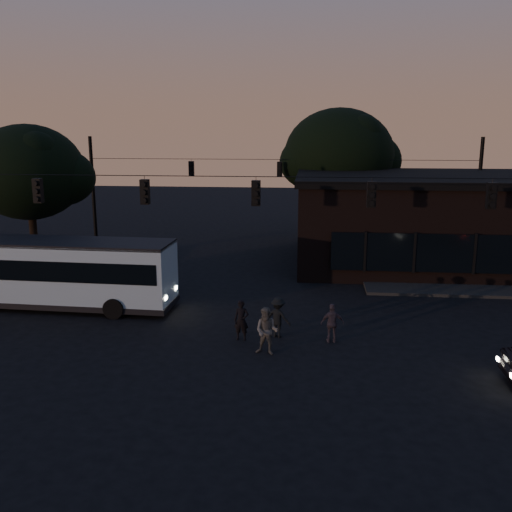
# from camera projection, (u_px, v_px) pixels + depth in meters

# --- Properties ---
(ground) EXTENTS (120.00, 120.00, 0.00)m
(ground) POSITION_uv_depth(u_px,v_px,m) (245.00, 365.00, 19.85)
(ground) COLOR black
(ground) RESTS_ON ground
(sidewalk_far_right) EXTENTS (14.00, 10.00, 0.15)m
(sidewalk_far_right) POSITION_uv_depth(u_px,v_px,m) (484.00, 272.00, 32.26)
(sidewalk_far_right) COLOR black
(sidewalk_far_right) RESTS_ON ground
(sidewalk_far_left) EXTENTS (14.00, 10.00, 0.15)m
(sidewalk_far_left) POSITION_uv_depth(u_px,v_px,m) (44.00, 262.00, 34.77)
(sidewalk_far_left) COLOR black
(sidewalk_far_left) RESTS_ON ground
(building) EXTENTS (15.40, 10.41, 5.40)m
(building) POSITION_uv_depth(u_px,v_px,m) (426.00, 220.00, 33.89)
(building) COLOR black
(building) RESTS_ON ground
(tree_behind) EXTENTS (7.60, 7.60, 9.43)m
(tree_behind) POSITION_uv_depth(u_px,v_px,m) (339.00, 155.00, 39.45)
(tree_behind) COLOR black
(tree_behind) RESTS_ON ground
(tree_left) EXTENTS (6.40, 6.40, 8.30)m
(tree_left) POSITION_uv_depth(u_px,v_px,m) (28.00, 172.00, 32.59)
(tree_left) COLOR black
(tree_left) RESTS_ON ground
(signal_rig_near) EXTENTS (26.24, 0.30, 7.50)m
(signal_rig_near) POSITION_uv_depth(u_px,v_px,m) (256.00, 221.00, 22.75)
(signal_rig_near) COLOR black
(signal_rig_near) RESTS_ON ground
(signal_rig_far) EXTENTS (26.24, 0.30, 7.50)m
(signal_rig_far) POSITION_uv_depth(u_px,v_px,m) (279.00, 186.00, 38.33)
(signal_rig_far) COLOR black
(signal_rig_far) RESTS_ON ground
(bus) EXTENTS (11.20, 3.07, 3.13)m
(bus) POSITION_uv_depth(u_px,v_px,m) (53.00, 270.00, 25.92)
(bus) COLOR #95B1BE
(bus) RESTS_ON ground
(pedestrian_a) EXTENTS (0.62, 0.44, 1.60)m
(pedestrian_a) POSITION_uv_depth(u_px,v_px,m) (241.00, 320.00, 22.03)
(pedestrian_a) COLOR black
(pedestrian_a) RESTS_ON ground
(pedestrian_b) EXTENTS (0.98, 0.84, 1.77)m
(pedestrian_b) POSITION_uv_depth(u_px,v_px,m) (267.00, 331.00, 20.62)
(pedestrian_b) COLOR #4E4D47
(pedestrian_b) RESTS_ON ground
(pedestrian_c) EXTENTS (0.95, 0.51, 1.54)m
(pedestrian_c) POSITION_uv_depth(u_px,v_px,m) (332.00, 323.00, 21.79)
(pedestrian_c) COLOR #332B34
(pedestrian_c) RESTS_ON ground
(pedestrian_d) EXTENTS (1.19, 0.95, 1.62)m
(pedestrian_d) POSITION_uv_depth(u_px,v_px,m) (278.00, 317.00, 22.36)
(pedestrian_d) COLOR black
(pedestrian_d) RESTS_ON ground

